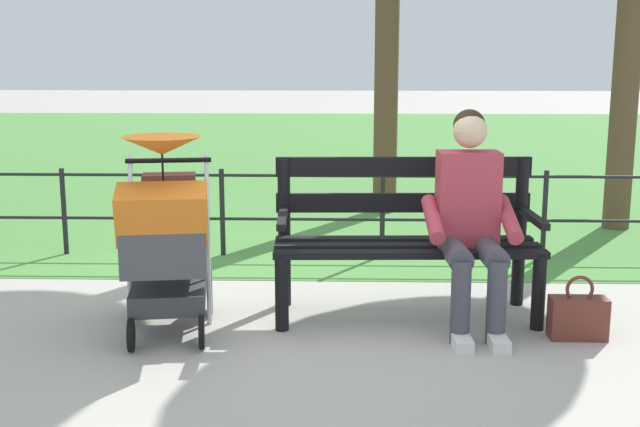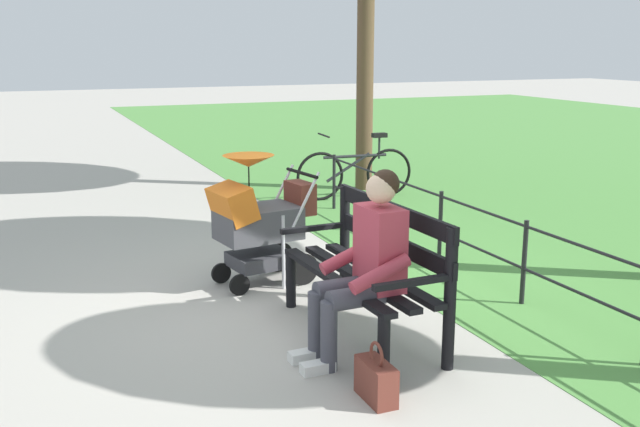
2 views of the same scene
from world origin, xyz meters
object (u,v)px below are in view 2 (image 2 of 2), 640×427
at_px(park_bench, 371,264).
at_px(bicycle, 356,172).
at_px(stroller, 257,218).
at_px(person_on_bench, 365,260).
at_px(handbag, 376,380).

xyz_separation_m(park_bench, bicycle, (4.39, -1.95, -0.16)).
bearing_deg(bicycle, stroller, 141.88).
bearing_deg(park_bench, bicycle, -23.94).
height_order(park_bench, person_on_bench, person_on_bench).
relative_size(person_on_bench, handbag, 3.45).
bearing_deg(bicycle, person_on_bench, 155.42).
bearing_deg(stroller, person_on_bench, -174.00).
xyz_separation_m(stroller, handbag, (-2.34, 0.03, -0.47)).
bearing_deg(person_on_bench, park_bench, -31.80).
bearing_deg(bicycle, handbag, 155.97).
height_order(park_bench, bicycle, park_bench).
height_order(stroller, handbag, stroller).
bearing_deg(handbag, person_on_bench, -19.53).
height_order(person_on_bench, stroller, person_on_bench).
distance_m(park_bench, stroller, 1.45).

